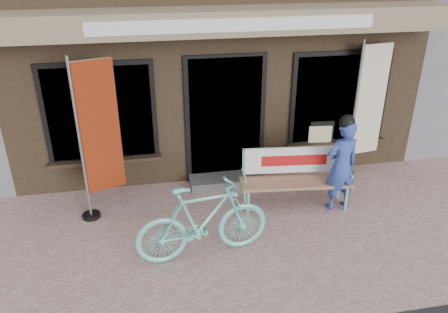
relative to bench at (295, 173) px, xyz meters
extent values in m
plane|color=#C29A94|center=(-0.90, -0.95, -0.54)|extent=(70.00, 70.00, 0.00)
cube|color=black|center=(-0.90, 4.05, 1.26)|extent=(7.00, 6.00, 3.60)
cube|color=gray|center=(-0.90, 0.70, 2.21)|extent=(7.00, 0.80, 0.35)
cube|color=white|center=(-0.90, 0.29, 2.21)|extent=(4.00, 0.02, 0.18)
cube|color=black|center=(-0.90, 1.03, 0.56)|extent=(1.20, 0.06, 2.10)
cube|color=black|center=(-0.90, 1.02, 0.56)|extent=(1.35, 0.04, 2.20)
cube|color=black|center=(-2.90, 1.03, 0.81)|extent=(1.60, 0.06, 1.50)
cube|color=black|center=(1.10, 1.03, 0.81)|extent=(1.60, 0.06, 1.50)
cube|color=black|center=(-2.90, 1.02, 0.81)|extent=(1.75, 0.04, 1.65)
cube|color=black|center=(1.10, 1.02, 0.81)|extent=(1.75, 0.04, 1.65)
cube|color=black|center=(-2.90, 0.97, 0.01)|extent=(1.80, 0.18, 0.06)
cube|color=black|center=(1.10, 0.97, 0.01)|extent=(1.80, 0.18, 0.06)
cube|color=#59595B|center=(-0.90, 0.80, -0.47)|extent=(1.30, 0.45, 0.15)
cylinder|color=#6ED7C8|center=(-0.79, -0.19, -0.34)|extent=(0.05, 0.05, 0.40)
cylinder|color=#6ED7C8|center=(-0.75, 0.18, -0.34)|extent=(0.05, 0.05, 0.40)
cylinder|color=#6ED7C8|center=(0.73, -0.36, -0.34)|extent=(0.05, 0.05, 0.40)
cylinder|color=#6ED7C8|center=(0.77, 0.02, -0.34)|extent=(0.05, 0.05, 0.40)
cube|color=#A07258|center=(-0.01, -0.09, -0.12)|extent=(1.75, 0.61, 0.05)
cylinder|color=#6ED7C8|center=(-0.76, 0.19, 0.12)|extent=(0.05, 0.05, 0.52)
cylinder|color=#6ED7C8|center=(0.79, 0.01, 0.12)|extent=(0.05, 0.05, 0.52)
cube|color=white|center=(0.01, 0.12, 0.17)|extent=(1.61, 0.22, 0.43)
cube|color=#B21414|center=(0.01, 0.10, 0.17)|extent=(1.02, 0.12, 0.17)
cylinder|color=#6ED7C8|center=(-0.81, 0.00, 0.05)|extent=(0.08, 0.42, 0.04)
cylinder|color=#6ED7C8|center=(0.79, -0.18, 0.05)|extent=(0.08, 0.42, 0.04)
imported|color=#2E45A1|center=(0.64, -0.24, 0.18)|extent=(0.58, 0.42, 1.45)
sphere|color=black|center=(0.64, -0.24, 0.88)|extent=(0.27, 0.27, 0.23)
imported|color=#6ED7C8|center=(-1.59, -1.02, -0.01)|extent=(1.82, 0.71, 1.07)
cylinder|color=gray|center=(-3.14, 0.19, 0.68)|extent=(0.05, 0.05, 2.45)
cylinder|color=gray|center=(-2.87, 0.28, 1.82)|extent=(0.53, 0.21, 0.03)
cube|color=maroon|center=(-2.85, 0.29, 0.85)|extent=(0.54, 0.22, 1.95)
cylinder|color=black|center=(-3.14, 0.19, -0.52)|extent=(0.34, 0.34, 0.06)
cylinder|color=gray|center=(1.26, 0.74, 0.66)|extent=(0.04, 0.04, 2.40)
cylinder|color=gray|center=(1.53, 0.78, 1.77)|extent=(0.54, 0.11, 0.03)
cube|color=beige|center=(1.55, 0.78, 0.82)|extent=(0.54, 0.11, 1.91)
cylinder|color=black|center=(1.26, 0.74, -0.52)|extent=(0.30, 0.30, 0.05)
cube|color=black|center=(0.80, 1.03, -0.06)|extent=(0.49, 0.14, 0.96)
cube|color=beige|center=(0.79, 0.97, 0.05)|extent=(0.41, 0.07, 0.59)
camera|label=1|loc=(-2.21, -5.66, 3.16)|focal=35.00mm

